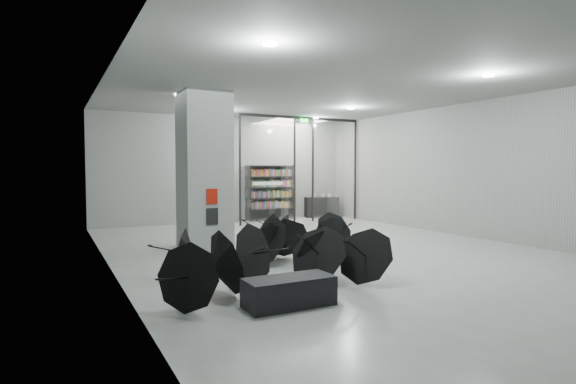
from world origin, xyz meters
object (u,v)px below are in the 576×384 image
bench (289,292)px  bookshelf (270,193)px  umbrella_cluster (283,255)px  shop_counter (321,207)px  column (204,170)px

bench → bookshelf: bearing=66.3°
bench → bookshelf: 11.32m
bench → umbrella_cluster: umbrella_cluster is taller
bench → shop_counter: shop_counter is taller
bench → bookshelf: bookshelf is taller
shop_counter → umbrella_cluster: umbrella_cluster is taller
bookshelf → umbrella_cluster: (-3.65, -8.16, -0.77)m
column → umbrella_cluster: column is taller
bench → bookshelf: size_ratio=0.62×
umbrella_cluster → shop_counter: bearing=53.5°
bookshelf → shop_counter: bearing=-10.2°
bookshelf → bench: bearing=-123.2°
column → bench: column is taller
bench → shop_counter: (6.99, 10.23, 0.21)m
column → bookshelf: 6.40m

